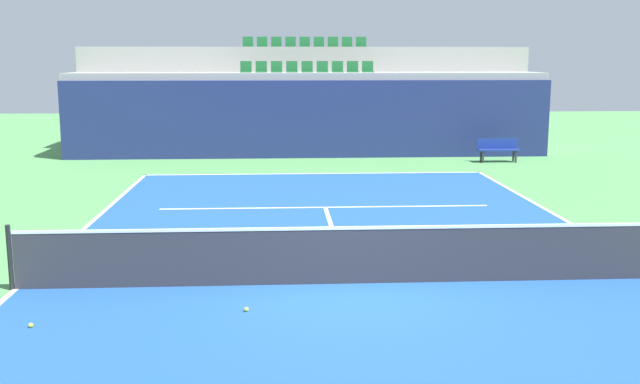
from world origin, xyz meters
name	(u,v)px	position (x,y,z in m)	size (l,w,h in m)	color
ground_plane	(350,284)	(0.00, 0.00, 0.00)	(80.00, 80.00, 0.00)	#4C8C4C
court_surface	(350,284)	(0.00, 0.00, 0.01)	(11.00, 24.00, 0.01)	#1E4C99
baseline_far	(314,174)	(0.00, 11.95, 0.01)	(11.00, 0.10, 0.00)	white
sideline_left	(15,289)	(-5.45, 0.00, 0.01)	(0.10, 24.00, 0.00)	white
service_line_far	(325,207)	(0.00, 6.40, 0.01)	(8.26, 0.10, 0.00)	white
centre_service_line	(335,238)	(0.00, 3.20, 0.01)	(0.10, 6.40, 0.00)	white
back_wall	(309,119)	(0.00, 15.98, 1.45)	(18.33, 0.30, 2.90)	navy
stands_tier_lower	(307,113)	(0.00, 17.33, 1.59)	(18.33, 2.40, 3.17)	#9E9E99
stands_tier_upper	(305,97)	(0.00, 19.73, 2.09)	(18.33, 2.40, 4.17)	#9E9E99
seating_row_lower	(307,69)	(0.00, 17.43, 3.30)	(5.21, 0.44, 0.44)	#1E6633
seating_row_upper	(305,44)	(0.00, 19.83, 4.30)	(5.21, 0.44, 0.44)	#1E6633
tennis_net	(350,254)	(0.00, 0.00, 0.51)	(11.08, 0.08, 1.07)	black
player_bench	(498,148)	(6.80, 14.42, 0.51)	(1.50, 0.40, 0.85)	navy
tennis_ball_0	(246,309)	(-1.67, -1.29, 0.04)	(0.07, 0.07, 0.07)	#CCE033
tennis_ball_2	(31,325)	(-4.63, -1.79, 0.04)	(0.07, 0.07, 0.07)	#CCE033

